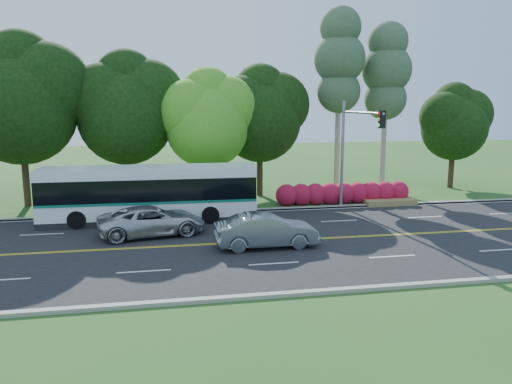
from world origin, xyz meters
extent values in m
plane|color=#21511B|center=(0.00, 0.00, 0.00)|extent=(120.00, 120.00, 0.00)
cube|color=black|center=(0.00, 0.00, 0.01)|extent=(60.00, 14.00, 0.02)
cube|color=gray|center=(0.00, 7.15, 0.07)|extent=(60.00, 0.30, 0.15)
cube|color=gray|center=(0.00, -7.15, 0.07)|extent=(60.00, 0.30, 0.15)
cube|color=#21511B|center=(0.00, 9.00, 0.05)|extent=(60.00, 4.00, 0.10)
cube|color=gold|center=(0.00, -0.08, 0.02)|extent=(57.00, 0.10, 0.00)
cube|color=gold|center=(0.00, 0.08, 0.02)|extent=(57.00, 0.10, 0.00)
cube|color=silver|center=(-11.50, -3.50, 0.02)|extent=(2.20, 0.12, 0.00)
cube|color=silver|center=(-6.00, -3.50, 0.02)|extent=(2.20, 0.12, 0.00)
cube|color=silver|center=(-0.50, -3.50, 0.02)|extent=(2.20, 0.12, 0.00)
cube|color=silver|center=(5.00, -3.50, 0.02)|extent=(2.20, 0.12, 0.00)
cube|color=silver|center=(10.50, -3.50, 0.02)|extent=(2.20, 0.12, 0.00)
cube|color=silver|center=(-11.50, 3.50, 0.02)|extent=(2.20, 0.12, 0.00)
cube|color=silver|center=(-6.00, 3.50, 0.02)|extent=(2.20, 0.12, 0.00)
cube|color=silver|center=(-0.50, 3.50, 0.02)|extent=(2.20, 0.12, 0.00)
cube|color=silver|center=(5.00, 3.50, 0.02)|extent=(2.20, 0.12, 0.00)
cube|color=silver|center=(10.50, 3.50, 0.02)|extent=(2.20, 0.12, 0.00)
cube|color=silver|center=(16.00, 3.50, 0.02)|extent=(2.20, 0.12, 0.00)
cube|color=silver|center=(0.00, 6.85, 0.02)|extent=(57.00, 0.12, 0.00)
cube|color=silver|center=(0.00, -6.85, 0.02)|extent=(57.00, 0.12, 0.00)
cylinder|color=black|center=(-14.00, 11.00, 1.98)|extent=(0.44, 0.44, 3.96)
sphere|color=black|center=(-14.00, 11.00, 6.48)|extent=(7.20, 7.20, 7.20)
sphere|color=black|center=(-12.38, 11.30, 7.92)|extent=(5.76, 5.76, 5.76)
sphere|color=black|center=(-13.90, 11.40, 9.18)|extent=(4.68, 4.68, 4.68)
cylinder|color=black|center=(-7.50, 12.00, 1.80)|extent=(0.44, 0.44, 3.60)
sphere|color=black|center=(-7.50, 12.00, 5.91)|extent=(6.60, 6.60, 6.60)
sphere|color=black|center=(-6.02, 12.30, 7.23)|extent=(5.28, 5.28, 5.28)
sphere|color=black|center=(-8.82, 11.80, 7.06)|extent=(4.95, 4.95, 4.95)
sphere|color=black|center=(-7.40, 12.40, 8.38)|extent=(4.29, 4.29, 4.29)
cylinder|color=black|center=(-2.00, 11.00, 1.62)|extent=(0.44, 0.44, 3.24)
sphere|color=green|center=(-2.00, 11.00, 5.27)|extent=(5.80, 5.80, 5.80)
sphere|color=green|center=(-0.69, 11.30, 6.43)|extent=(4.64, 4.64, 4.64)
sphere|color=green|center=(-3.16, 10.80, 6.29)|extent=(4.35, 4.35, 4.35)
sphere|color=green|center=(-1.90, 11.40, 7.45)|extent=(3.77, 3.77, 3.77)
cylinder|color=black|center=(2.00, 12.50, 1.71)|extent=(0.44, 0.44, 3.42)
sphere|color=black|center=(2.00, 12.50, 5.52)|extent=(6.00, 6.00, 6.00)
sphere|color=black|center=(3.35, 12.80, 6.72)|extent=(4.80, 4.80, 4.80)
sphere|color=black|center=(0.80, 12.30, 6.57)|extent=(4.50, 4.50, 4.50)
sphere|color=black|center=(2.10, 12.90, 7.77)|extent=(3.90, 3.90, 3.90)
cylinder|color=#A39684|center=(8.00, 12.50, 4.90)|extent=(0.40, 0.40, 9.80)
sphere|color=#3B5A38|center=(8.00, 12.50, 7.70)|extent=(3.23, 3.23, 3.23)
sphere|color=#3B5A38|center=(8.00, 12.50, 10.08)|extent=(3.80, 3.80, 3.80)
sphere|color=#3B5A38|center=(8.00, 12.50, 12.32)|extent=(3.04, 3.04, 3.04)
cylinder|color=#A39684|center=(12.00, 13.00, 4.55)|extent=(0.40, 0.40, 9.10)
sphere|color=#3B5A38|center=(12.00, 13.00, 7.15)|extent=(3.23, 3.23, 3.23)
sphere|color=#3B5A38|center=(12.00, 13.00, 9.36)|extent=(3.80, 3.80, 3.80)
sphere|color=#3B5A38|center=(12.00, 13.00, 11.44)|extent=(3.04, 3.04, 3.04)
cylinder|color=black|center=(18.00, 13.00, 1.53)|extent=(0.44, 0.44, 3.06)
sphere|color=black|center=(18.00, 13.00, 4.88)|extent=(5.20, 5.20, 5.20)
sphere|color=black|center=(19.17, 13.30, 5.92)|extent=(4.16, 4.16, 4.16)
sphere|color=black|center=(16.96, 12.80, 5.79)|extent=(3.90, 3.90, 3.90)
sphere|color=black|center=(18.10, 13.40, 6.83)|extent=(3.38, 3.38, 3.38)
sphere|color=maroon|center=(3.00, 8.20, 0.75)|extent=(1.50, 1.50, 1.50)
sphere|color=maroon|center=(4.00, 8.20, 0.75)|extent=(1.50, 1.50, 1.50)
sphere|color=maroon|center=(5.00, 8.20, 0.75)|extent=(1.50, 1.50, 1.50)
sphere|color=maroon|center=(6.00, 8.20, 0.75)|extent=(1.50, 1.50, 1.50)
sphere|color=maroon|center=(7.00, 8.20, 0.75)|extent=(1.50, 1.50, 1.50)
sphere|color=maroon|center=(8.00, 8.20, 0.75)|extent=(1.50, 1.50, 1.50)
sphere|color=maroon|center=(9.00, 8.20, 0.75)|extent=(1.50, 1.50, 1.50)
sphere|color=maroon|center=(10.00, 8.20, 0.75)|extent=(1.50, 1.50, 1.50)
sphere|color=maroon|center=(11.00, 8.20, 0.75)|extent=(1.50, 1.50, 1.50)
cube|color=olive|center=(10.00, 7.40, 0.20)|extent=(3.50, 1.40, 0.40)
cylinder|color=gray|center=(6.50, 7.30, 3.50)|extent=(0.20, 0.20, 7.00)
cylinder|color=gray|center=(6.50, 4.30, 6.30)|extent=(0.14, 6.00, 0.14)
cube|color=black|center=(6.50, 1.50, 6.00)|extent=(0.32, 0.28, 0.95)
sphere|color=red|center=(6.33, 1.50, 6.30)|extent=(0.18, 0.18, 0.18)
sphere|color=yellow|center=(6.33, 1.50, 6.00)|extent=(0.18, 0.18, 0.18)
sphere|color=#19D833|center=(6.33, 1.50, 5.70)|extent=(0.18, 0.18, 0.18)
cube|color=white|center=(-5.91, 5.52, 0.88)|extent=(12.30, 2.78, 1.01)
cube|color=black|center=(-5.91, 5.52, 2.02)|extent=(12.24, 2.82, 1.27)
cube|color=white|center=(-5.91, 5.52, 2.94)|extent=(12.30, 2.78, 0.57)
cube|color=#0B6955|center=(-5.91, 5.52, 1.33)|extent=(12.24, 2.83, 0.14)
cube|color=black|center=(-12.01, 5.61, 2.12)|extent=(0.10, 2.40, 1.74)
cube|color=#19E54C|center=(-12.00, 5.61, 3.10)|extent=(0.07, 1.56, 0.22)
cube|color=black|center=(-5.91, 5.52, 0.20)|extent=(12.30, 2.68, 0.36)
cylinder|color=black|center=(-9.86, 4.35, 0.53)|extent=(1.03, 0.30, 1.02)
cylinder|color=black|center=(-9.82, 6.79, 0.53)|extent=(1.03, 0.30, 1.02)
cylinder|color=black|center=(-2.50, 4.24, 0.53)|extent=(1.03, 0.30, 1.02)
cylinder|color=black|center=(-2.46, 6.69, 0.53)|extent=(1.03, 0.30, 1.02)
imported|color=slate|center=(-0.30, -0.99, 0.83)|extent=(4.96, 1.80, 1.62)
imported|color=#B5B7BA|center=(-5.74, 2.30, 0.79)|extent=(5.91, 3.55, 1.54)
camera|label=1|loc=(-5.05, -23.69, 6.89)|focal=35.00mm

